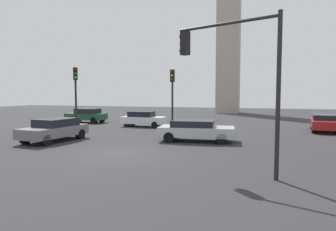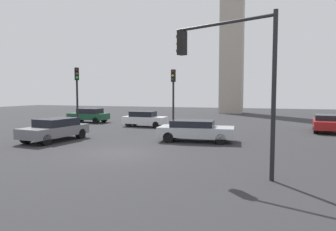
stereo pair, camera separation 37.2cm
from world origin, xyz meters
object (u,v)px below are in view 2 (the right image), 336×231
car_0 (326,123)px  car_1 (195,130)px  traffic_light_2 (226,61)px  car_3 (55,129)px  traffic_light_0 (173,88)px  traffic_light_1 (77,87)px  car_2 (144,119)px  car_4 (89,115)px

car_0 → car_1: 12.01m
traffic_light_2 → car_1: traffic_light_2 is taller
car_0 → car_3: bearing=-52.5°
traffic_light_0 → car_1: size_ratio=1.02×
traffic_light_1 → car_0: bearing=65.8°
car_1 → car_2: 9.52m
traffic_light_1 → car_0: 20.31m
traffic_light_2 → car_2: bearing=-35.5°
car_1 → traffic_light_0: bearing=116.8°
traffic_light_1 → car_2: traffic_light_1 is taller
traffic_light_2 → car_4: 23.27m
car_1 → car_2: (-6.51, 6.95, -0.00)m
car_0 → car_3: (-17.57, -10.81, 0.04)m
traffic_light_0 → traffic_light_1: 7.80m
car_0 → car_1: car_0 is taller
traffic_light_2 → car_3: size_ratio=1.27×
car_2 → car_3: size_ratio=0.85×
traffic_light_0 → car_0: traffic_light_0 is taller
traffic_light_1 → car_4: size_ratio=1.24×
traffic_light_2 → car_1: 8.46m
car_0 → traffic_light_0: bearing=-68.3°
traffic_light_0 → traffic_light_1: (-7.31, -2.72, 0.09)m
traffic_light_0 → car_4: (-10.72, 4.09, -2.73)m
car_0 → car_3: 20.63m
car_2 → car_0: bearing=4.3°
car_3 → car_0: bearing=127.8°
car_0 → car_3: size_ratio=0.99×
car_1 → car_2: car_2 is taller
traffic_light_1 → car_2: bearing=100.6°
traffic_light_2 → car_4: size_ratio=1.43×
traffic_light_0 → car_3: bearing=-38.4°
car_1 → traffic_light_1: bearing=163.5°
car_3 → car_4: size_ratio=1.13×
car_1 → car_4: 16.31m
traffic_light_1 → traffic_light_2: 16.04m
car_3 → car_4: car_4 is taller
traffic_light_1 → car_1: traffic_light_1 is taller
traffic_light_0 → car_0: bearing=105.0°
traffic_light_0 → car_2: (-3.51, 2.21, -2.77)m
car_2 → car_3: 9.90m
traffic_light_2 → car_2: traffic_light_2 is taller
traffic_light_2 → car_4: (-16.59, 15.94, -3.53)m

